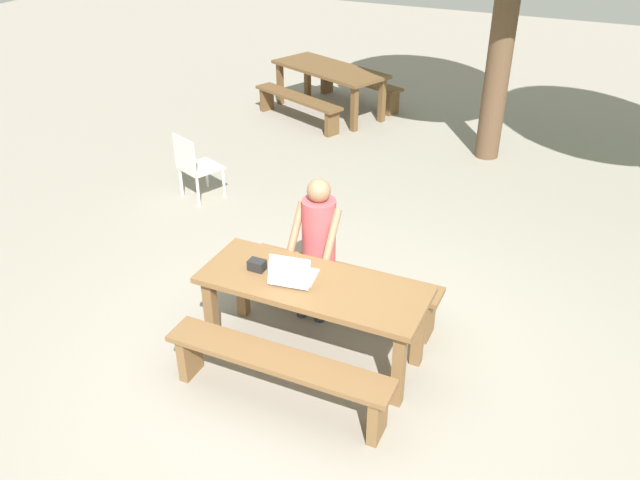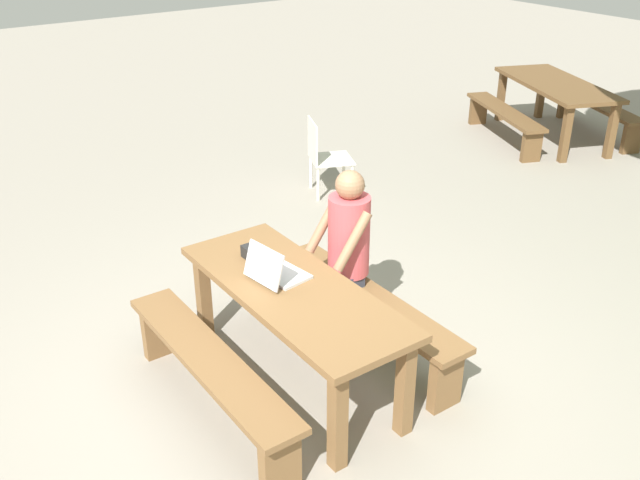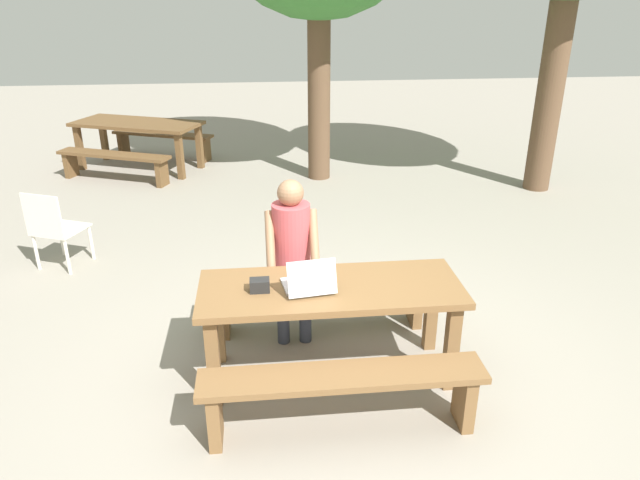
% 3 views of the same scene
% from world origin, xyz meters
% --- Properties ---
extents(ground_plane, '(30.00, 30.00, 0.00)m').
position_xyz_m(ground_plane, '(0.00, 0.00, 0.00)').
color(ground_plane, gray).
extents(picnic_table_front, '(1.87, 0.72, 0.75)m').
position_xyz_m(picnic_table_front, '(0.00, 0.00, 0.63)').
color(picnic_table_front, brown).
rests_on(picnic_table_front, ground).
extents(bench_near, '(1.83, 0.30, 0.46)m').
position_xyz_m(bench_near, '(0.00, -0.64, 0.35)').
color(bench_near, brown).
rests_on(bench_near, ground).
extents(bench_far, '(1.83, 0.30, 0.46)m').
position_xyz_m(bench_far, '(0.00, 0.64, 0.35)').
color(bench_far, brown).
rests_on(bench_far, ground).
extents(laptop, '(0.38, 0.37, 0.26)m').
position_xyz_m(laptop, '(-0.16, -0.04, 0.81)').
color(laptop, silver).
rests_on(laptop, picnic_table_front).
extents(small_pouch, '(0.14, 0.10, 0.09)m').
position_xyz_m(small_pouch, '(-0.50, -0.02, 0.79)').
color(small_pouch, black).
rests_on(small_pouch, picnic_table_front).
extents(person_seated, '(0.41, 0.41, 1.34)m').
position_xyz_m(person_seated, '(-0.24, 0.61, 0.78)').
color(person_seated, '#333847').
rests_on(person_seated, ground).
extents(plastic_chair, '(0.58, 0.58, 0.84)m').
position_xyz_m(plastic_chair, '(-2.58, 2.10, 0.44)').
color(plastic_chair, silver).
rests_on(plastic_chair, ground).
extents(picnic_table_mid, '(2.15, 1.53, 0.76)m').
position_xyz_m(picnic_table_mid, '(-2.37, 5.72, 0.65)').
color(picnic_table_mid, brown).
rests_on(picnic_table_mid, ground).
extents(bench_mid_south, '(1.76, 0.97, 0.43)m').
position_xyz_m(bench_mid_south, '(-2.64, 5.08, 0.33)').
color(bench_mid_south, brown).
rests_on(bench_mid_south, ground).
extents(bench_mid_north, '(1.76, 0.97, 0.43)m').
position_xyz_m(bench_mid_north, '(-2.10, 6.37, 0.33)').
color(bench_mid_north, brown).
rests_on(bench_mid_north, ground).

